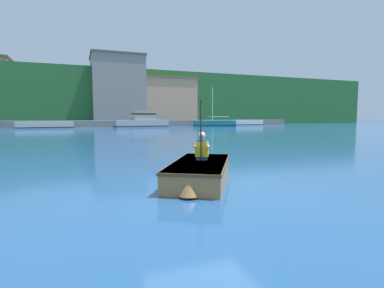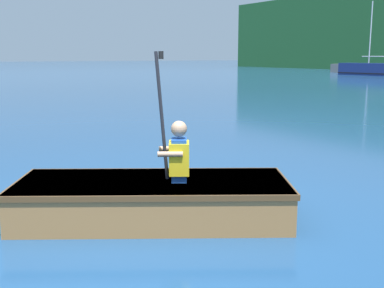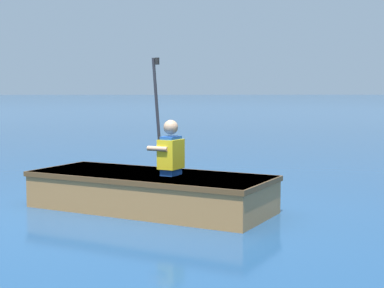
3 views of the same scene
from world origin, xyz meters
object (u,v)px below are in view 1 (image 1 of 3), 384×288
Objects in this scene: moored_boat_dock_center_far at (214,124)px; moored_boat_dock_west_end at (45,125)px; rowboat_foreground at (200,171)px; moored_boat_dock_west_inner at (247,123)px; person_paddler at (202,147)px; moored_boat_dock_center_near at (142,121)px.

moored_boat_dock_west_end is at bearing 178.59° from moored_boat_dock_center_far.
moored_boat_dock_west_inner is at bearing 57.12° from rowboat_foreground.
moored_boat_dock_center_far is 2.07× the size of rowboat_foreground.
moored_boat_dock_center_far is 4.69× the size of person_paddler.
person_paddler is (0.17, 0.28, 0.49)m from rowboat_foreground.
moored_boat_dock_center_near is 10.81m from moored_boat_dock_center_far.
rowboat_foreground is at bearing -115.83° from moored_boat_dock_center_far.
moored_boat_dock_center_near is (11.99, -0.16, 0.46)m from moored_boat_dock_west_end.
moored_boat_dock_center_near is 35.31m from rowboat_foreground.
moored_boat_dock_center_far is at bearing 64.21° from person_paddler.
moored_boat_dock_west_inner is 0.69× the size of moored_boat_dock_center_near.
person_paddler is at bearing -99.37° from moored_boat_dock_center_near.
moored_boat_dock_center_far reaches higher than rowboat_foreground.
moored_boat_dock_west_end is 1.04× the size of moored_boat_dock_center_far.
moored_boat_dock_west_end is 35.50m from rowboat_foreground.
moored_boat_dock_west_end is 29.59m from moored_boat_dock_west_inner.
moored_boat_dock_west_end is 1.30× the size of moored_boat_dock_west_inner.
moored_boat_dock_west_inner is 17.64m from moored_boat_dock_center_near.
moored_boat_dock_west_inner is 43.17m from rowboat_foreground.
moored_boat_dock_center_far is 38.23m from rowboat_foreground.
moored_boat_dock_west_end is at bearing 179.26° from moored_boat_dock_center_near.
person_paddler reaches higher than moored_boat_dock_west_inner.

